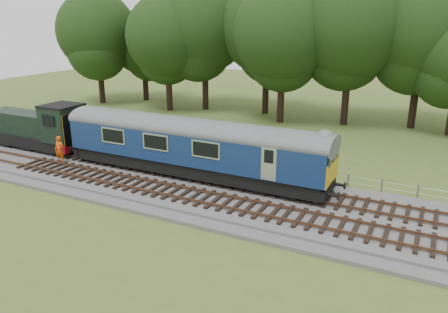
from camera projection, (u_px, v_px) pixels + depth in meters
The scene contains 9 objects.
ground at pixel (261, 203), 25.14m from camera, with size 120.00×120.00×0.00m, color #4F6625.
ballast at pixel (261, 201), 25.09m from camera, with size 70.00×7.00×0.35m, color #4C4C4F.
track_north at pixel (270, 189), 26.21m from camera, with size 67.20×2.40×0.21m.
track_south at pixel (250, 207), 23.66m from camera, with size 67.20×2.40×0.21m.
fence at pixel (286, 179), 28.97m from camera, with size 64.00×0.12×1.00m, color #6B6054, non-canonical shape.
tree_line at pixel (343, 124), 43.85m from camera, with size 70.00×8.00×18.00m, color black, non-canonical shape.
dmu_railcar at pixel (192, 143), 27.84m from camera, with size 18.05×2.86×3.88m.
shunter_loco at pixel (38, 128), 34.00m from camera, with size 8.91×2.60×3.38m.
worker at pixel (59, 150), 30.75m from camera, with size 0.71×0.47×1.95m, color #F1510C.
Camera 1 is at (8.51, -21.59, 10.26)m, focal length 35.00 mm.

